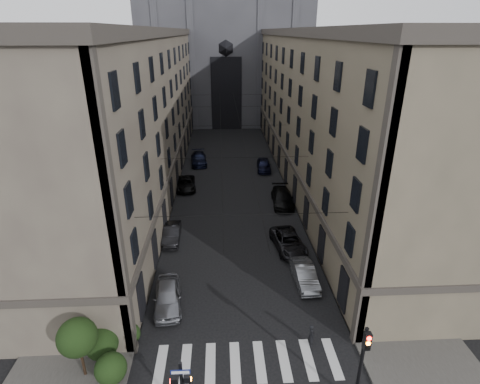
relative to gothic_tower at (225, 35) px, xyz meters
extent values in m
cube|color=#383533|center=(-10.50, -38.96, -17.72)|extent=(7.00, 80.00, 0.15)
cube|color=#383533|center=(10.50, -38.96, -17.72)|extent=(7.00, 80.00, 0.15)
cube|color=beige|center=(0.00, -69.96, -17.79)|extent=(11.00, 3.20, 0.01)
cube|color=#4E443C|center=(-13.50, -38.96, -8.80)|extent=(13.00, 60.00, 18.00)
cube|color=#38332D|center=(-13.50, -38.96, 0.60)|extent=(13.60, 60.60, 0.90)
cube|color=#38332D|center=(-13.50, -38.96, -13.60)|extent=(13.40, 60.30, 0.50)
cube|color=brown|center=(13.50, -38.96, -8.80)|extent=(13.00, 60.00, 18.00)
cube|color=#38332D|center=(13.50, -38.96, 0.60)|extent=(13.60, 60.60, 0.90)
cube|color=#38332D|center=(13.50, -38.96, -13.60)|extent=(13.40, 60.30, 0.50)
cube|color=#2D2D33|center=(0.00, 0.04, -2.80)|extent=(34.00, 22.00, 30.00)
cube|color=black|center=(0.00, -11.01, -10.80)|extent=(6.00, 0.30, 14.00)
cube|color=orange|center=(-3.22, -73.46, -14.90)|extent=(0.34, 0.24, 0.38)
cube|color=#FF0C07|center=(-3.88, -73.36, -15.10)|extent=(0.34, 0.24, 0.38)
cube|color=navy|center=(-3.50, -73.59, -14.25)|extent=(0.95, 0.05, 0.24)
cylinder|color=black|center=(5.60, -72.96, -15.20)|extent=(0.20, 0.20, 5.20)
cube|color=black|center=(5.60, -73.18, -13.20)|extent=(0.34, 0.30, 1.00)
cylinder|color=#FF0C07|center=(5.60, -73.34, -12.88)|extent=(0.22, 0.05, 0.22)
cylinder|color=orange|center=(5.60, -73.34, -13.20)|extent=(0.22, 0.05, 0.22)
cylinder|color=black|center=(5.60, -73.34, -13.52)|extent=(0.22, 0.05, 0.22)
sphere|color=black|center=(-7.80, -70.96, -16.75)|extent=(1.80, 1.80, 1.80)
sphere|color=black|center=(-8.80, -69.16, -16.65)|extent=(2.00, 2.00, 2.00)
sphere|color=black|center=(-7.40, -68.16, -16.95)|extent=(1.40, 1.40, 1.40)
cylinder|color=black|center=(-9.50, -70.46, -16.45)|extent=(0.16, 0.16, 2.40)
sphere|color=black|center=(-9.50, -70.46, -14.85)|extent=(2.20, 2.20, 2.20)
cylinder|color=black|center=(0.00, -64.96, -10.30)|extent=(14.00, 0.03, 0.03)
cylinder|color=black|center=(0.00, -52.96, -10.30)|extent=(14.00, 0.03, 0.03)
cylinder|color=black|center=(0.00, -39.96, -10.30)|extent=(14.00, 0.03, 0.03)
cylinder|color=black|center=(0.00, -26.96, -10.30)|extent=(14.00, 0.03, 0.03)
cylinder|color=black|center=(0.00, -14.96, -10.30)|extent=(14.00, 0.03, 0.03)
cylinder|color=black|center=(-1.30, -38.96, -10.70)|extent=(0.03, 60.00, 0.03)
cylinder|color=black|center=(1.30, -38.96, -10.70)|extent=(0.03, 60.00, 0.03)
imported|color=gray|center=(-5.41, -64.56, -16.97)|extent=(2.42, 5.01, 1.65)
imported|color=black|center=(-6.20, -55.23, -17.07)|extent=(1.64, 4.44, 1.45)
imported|color=black|center=(-5.85, -42.42, -17.10)|extent=(2.75, 5.20, 1.39)
imported|color=black|center=(-4.68, -32.72, -16.99)|extent=(2.76, 5.73, 1.61)
imported|color=slate|center=(5.09, -62.40, -17.07)|extent=(1.75, 4.50, 1.46)
imported|color=black|center=(4.68, -57.30, -17.05)|extent=(3.17, 5.64, 1.49)
imported|color=black|center=(5.63, -47.71, -16.98)|extent=(2.52, 5.75, 1.64)
imported|color=black|center=(4.77, -36.09, -16.98)|extent=(2.20, 4.90, 1.63)
imported|color=black|center=(4.14, -68.77, -17.01)|extent=(0.45, 0.62, 1.57)
camera|label=1|loc=(-1.34, -86.70, 0.72)|focal=28.00mm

